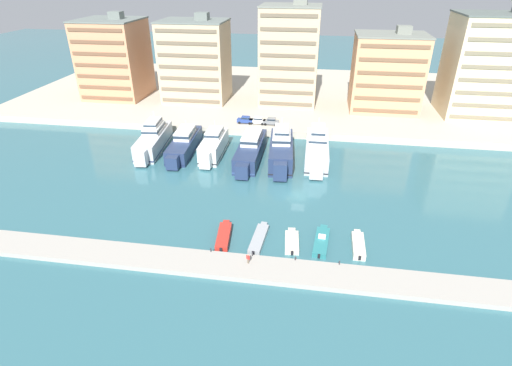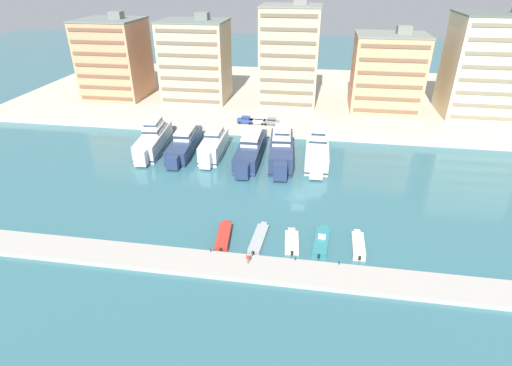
{
  "view_description": "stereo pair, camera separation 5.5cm",
  "coord_description": "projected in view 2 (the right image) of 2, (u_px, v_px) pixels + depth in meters",
  "views": [
    {
      "loc": [
        2.03,
        -64.27,
        37.31
      ],
      "look_at": [
        -7.82,
        -0.8,
        2.5
      ],
      "focal_mm": 28.0,
      "sensor_mm": 36.0,
      "label": 1
    },
    {
      "loc": [
        2.09,
        -64.26,
        37.31
      ],
      "look_at": [
        -7.82,
        -0.8,
        2.5
      ],
      "focal_mm": 28.0,
      "sensor_mm": 36.0,
      "label": 2
    }
  ],
  "objects": [
    {
      "name": "yacht_white_mid_left",
      "position": [
        213.0,
        145.0,
        88.9
      ],
      "size": [
        4.32,
        16.01,
        7.36
      ],
      "color": "white",
      "rests_on": "ground"
    },
    {
      "name": "pedestrian_near_edge",
      "position": [
        248.0,
        258.0,
        55.48
      ],
      "size": [
        0.55,
        0.41,
        1.6
      ],
      "color": "#7A6B56",
      "rests_on": "pier_dock"
    },
    {
      "name": "motorboat_cream_mid_left",
      "position": [
        292.0,
        241.0,
        60.91
      ],
      "size": [
        2.48,
        6.38,
        1.31
      ],
      "color": "beige",
      "rests_on": "ground"
    },
    {
      "name": "pier_dock",
      "position": [
        289.0,
        272.0,
        54.82
      ],
      "size": [
        120.0,
        5.15,
        0.75
      ],
      "primitive_type": "cube",
      "color": "#A8A399",
      "rests_on": "ground"
    },
    {
      "name": "bollard_east_mid",
      "position": [
        295.0,
        258.0,
        56.41
      ],
      "size": [
        0.2,
        0.2,
        0.61
      ],
      "color": "#2D2D33",
      "rests_on": "pier_dock"
    },
    {
      "name": "yacht_silver_center_right",
      "position": [
        317.0,
        148.0,
        87.24
      ],
      "size": [
        5.11,
        21.23,
        8.52
      ],
      "color": "silver",
      "rests_on": "ground"
    },
    {
      "name": "motorboat_teal_center_left",
      "position": [
        321.0,
        241.0,
        60.89
      ],
      "size": [
        2.63,
        8.09,
        1.42
      ],
      "color": "teal",
      "rests_on": "ground"
    },
    {
      "name": "car_blue_far_left",
      "position": [
        245.0,
        120.0,
        102.75
      ],
      "size": [
        4.15,
        2.02,
        1.8
      ],
      "color": "#28428E",
      "rests_on": "quay_promenade"
    },
    {
      "name": "apartment_block_center_left",
      "position": [
        387.0,
        73.0,
        108.65
      ],
      "size": [
        18.61,
        14.23,
        22.32
      ],
      "color": "tan",
      "rests_on": "quay_promenade"
    },
    {
      "name": "bollard_east",
      "position": [
        339.0,
        263.0,
        55.58
      ],
      "size": [
        0.2,
        0.2,
        0.61
      ],
      "color": "#2D2D33",
      "rests_on": "pier_dock"
    },
    {
      "name": "quay_promenade",
      "position": [
        311.0,
        96.0,
        128.05
      ],
      "size": [
        180.0,
        70.0,
        1.77
      ],
      "primitive_type": "cube",
      "color": "#BCB29E",
      "rests_on": "ground"
    },
    {
      "name": "apartment_block_far_left",
      "position": [
        115.0,
        59.0,
        120.19
      ],
      "size": [
        17.59,
        17.24,
        24.48
      ],
      "color": "tan",
      "rests_on": "quay_promenade"
    },
    {
      "name": "yacht_silver_far_left",
      "position": [
        153.0,
        139.0,
        91.87
      ],
      "size": [
        6.21,
        20.28,
        8.38
      ],
      "color": "silver",
      "rests_on": "ground"
    },
    {
      "name": "apartment_block_mid_left",
      "position": [
        290.0,
        56.0,
        112.91
      ],
      "size": [
        16.37,
        14.52,
        28.76
      ],
      "color": "#C6AD89",
      "rests_on": "quay_promenade"
    },
    {
      "name": "motorboat_cream_center",
      "position": [
        358.0,
        245.0,
        59.93
      ],
      "size": [
        1.82,
        6.92,
        1.08
      ],
      "color": "beige",
      "rests_on": "ground"
    },
    {
      "name": "bollard_west_mid",
      "position": [
        252.0,
        254.0,
        57.25
      ],
      "size": [
        0.2,
        0.2,
        0.61
      ],
      "color": "#2D2D33",
      "rests_on": "pier_dock"
    },
    {
      "name": "yacht_navy_center",
      "position": [
        281.0,
        149.0,
        86.2
      ],
      "size": [
        6.28,
        20.5,
        8.9
      ],
      "color": "navy",
      "rests_on": "ground"
    },
    {
      "name": "apartment_block_center",
      "position": [
        492.0,
        66.0,
        103.4
      ],
      "size": [
        22.11,
        16.32,
        27.75
      ],
      "color": "beige",
      "rests_on": "quay_promenade"
    },
    {
      "name": "apartment_block_left",
      "position": [
        196.0,
        61.0,
        116.72
      ],
      "size": [
        18.86,
        14.61,
        24.6
      ],
      "color": "#C6AD89",
      "rests_on": "quay_promenade"
    },
    {
      "name": "car_white_left",
      "position": [
        258.0,
        120.0,
        102.34
      ],
      "size": [
        4.11,
        1.93,
        1.8
      ],
      "color": "white",
      "rests_on": "quay_promenade"
    },
    {
      "name": "motorboat_grey_left",
      "position": [
        259.0,
        238.0,
        61.55
      ],
      "size": [
        2.31,
        8.21,
        0.9
      ],
      "color": "#9EA3A8",
      "rests_on": "ground"
    },
    {
      "name": "bollard_west",
      "position": [
        211.0,
        250.0,
        58.08
      ],
      "size": [
        0.2,
        0.2,
        0.61
      ],
      "color": "#2D2D33",
      "rests_on": "pier_dock"
    },
    {
      "name": "yacht_navy_left",
      "position": [
        184.0,
        143.0,
        90.8
      ],
      "size": [
        5.45,
        20.25,
        6.69
      ],
      "color": "navy",
      "rests_on": "ground"
    },
    {
      "name": "ground_plane",
      "position": [
        298.0,
        196.0,
        73.89
      ],
      "size": [
        400.0,
        400.0,
        0.0
      ],
      "primitive_type": "plane",
      "color": "#336670"
    },
    {
      "name": "motorboat_red_far_left",
      "position": [
        224.0,
        236.0,
        61.94
      ],
      "size": [
        2.56,
        7.67,
        1.07
      ],
      "color": "red",
      "rests_on": "ground"
    },
    {
      "name": "car_grey_mid_left",
      "position": [
        271.0,
        121.0,
        101.75
      ],
      "size": [
        4.13,
        1.98,
        1.8
      ],
      "color": "slate",
      "rests_on": "quay_promenade"
    },
    {
      "name": "yacht_navy_center_left",
      "position": [
        251.0,
        149.0,
        87.5
      ],
      "size": [
        4.79,
        21.42,
        6.94
      ],
      "color": "navy",
      "rests_on": "ground"
    }
  ]
}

